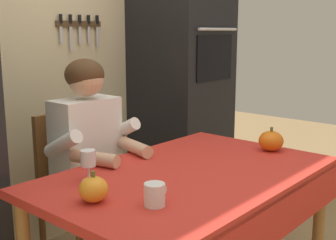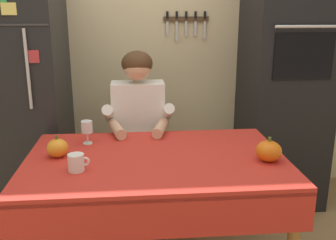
{
  "view_description": "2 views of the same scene",
  "coord_description": "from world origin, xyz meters",
  "px_view_note": "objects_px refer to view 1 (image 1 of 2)",
  "views": [
    {
      "loc": [
        -1.54,
        -1.11,
        1.38
      ],
      "look_at": [
        -0.06,
        0.17,
        0.99
      ],
      "focal_mm": 46.63,
      "sensor_mm": 36.0,
      "label": 1
    },
    {
      "loc": [
        -0.11,
        -1.87,
        1.51
      ],
      "look_at": [
        0.08,
        0.29,
        0.89
      ],
      "focal_mm": 41.51,
      "sensor_mm": 36.0,
      "label": 2
    }
  ],
  "objects_px": {
    "wall_oven": "(182,76)",
    "seated_person": "(94,154)",
    "dining_table": "(192,190)",
    "pumpkin_medium": "(271,141)",
    "chair_behind_person": "(75,185)",
    "wine_glass": "(88,160)",
    "pumpkin_large": "(94,189)",
    "coffee_mug": "(155,194)"
  },
  "relations": [
    {
      "from": "wall_oven",
      "to": "seated_person",
      "type": "bearing_deg",
      "value": -164.28
    },
    {
      "from": "dining_table",
      "to": "pumpkin_medium",
      "type": "distance_m",
      "value": 0.61
    },
    {
      "from": "chair_behind_person",
      "to": "seated_person",
      "type": "distance_m",
      "value": 0.29
    },
    {
      "from": "chair_behind_person",
      "to": "wine_glass",
      "type": "relative_size",
      "value": 6.62
    },
    {
      "from": "wall_oven",
      "to": "pumpkin_medium",
      "type": "distance_m",
      "value": 1.14
    },
    {
      "from": "seated_person",
      "to": "pumpkin_large",
      "type": "height_order",
      "value": "seated_person"
    },
    {
      "from": "wall_oven",
      "to": "pumpkin_medium",
      "type": "relative_size",
      "value": 15.5
    },
    {
      "from": "dining_table",
      "to": "wine_glass",
      "type": "distance_m",
      "value": 0.51
    },
    {
      "from": "chair_behind_person",
      "to": "coffee_mug",
      "type": "relative_size",
      "value": 8.67
    },
    {
      "from": "seated_person",
      "to": "wine_glass",
      "type": "height_order",
      "value": "seated_person"
    },
    {
      "from": "seated_person",
      "to": "coffee_mug",
      "type": "height_order",
      "value": "seated_person"
    },
    {
      "from": "wine_glass",
      "to": "wall_oven",
      "type": "bearing_deg",
      "value": 24.36
    },
    {
      "from": "wall_oven",
      "to": "dining_table",
      "type": "height_order",
      "value": "wall_oven"
    },
    {
      "from": "pumpkin_large",
      "to": "chair_behind_person",
      "type": "bearing_deg",
      "value": 58.39
    },
    {
      "from": "chair_behind_person",
      "to": "pumpkin_large",
      "type": "height_order",
      "value": "chair_behind_person"
    },
    {
      "from": "coffee_mug",
      "to": "wine_glass",
      "type": "xyz_separation_m",
      "value": [
        0.01,
        0.4,
        0.05
      ]
    },
    {
      "from": "dining_table",
      "to": "coffee_mug",
      "type": "distance_m",
      "value": 0.44
    },
    {
      "from": "chair_behind_person",
      "to": "pumpkin_medium",
      "type": "height_order",
      "value": "chair_behind_person"
    },
    {
      "from": "wall_oven",
      "to": "wine_glass",
      "type": "xyz_separation_m",
      "value": [
        -1.44,
        -0.65,
        -0.21
      ]
    },
    {
      "from": "chair_behind_person",
      "to": "coffee_mug",
      "type": "distance_m",
      "value": 1.01
    },
    {
      "from": "chair_behind_person",
      "to": "wine_glass",
      "type": "distance_m",
      "value": 0.69
    },
    {
      "from": "chair_behind_person",
      "to": "pumpkin_large",
      "type": "xyz_separation_m",
      "value": [
        -0.44,
        -0.72,
        0.28
      ]
    },
    {
      "from": "coffee_mug",
      "to": "pumpkin_large",
      "type": "xyz_separation_m",
      "value": [
        -0.13,
        0.2,
        0.01
      ]
    },
    {
      "from": "pumpkin_medium",
      "to": "dining_table",
      "type": "bearing_deg",
      "value": 171.32
    },
    {
      "from": "wall_oven",
      "to": "seated_person",
      "type": "relative_size",
      "value": 1.69
    },
    {
      "from": "coffee_mug",
      "to": "wine_glass",
      "type": "height_order",
      "value": "wine_glass"
    },
    {
      "from": "wall_oven",
      "to": "coffee_mug",
      "type": "relative_size",
      "value": 19.58
    },
    {
      "from": "wine_glass",
      "to": "pumpkin_medium",
      "type": "bearing_deg",
      "value": -20.23
    },
    {
      "from": "wine_glass",
      "to": "pumpkin_medium",
      "type": "xyz_separation_m",
      "value": [
        0.98,
        -0.36,
        -0.04
      ]
    },
    {
      "from": "dining_table",
      "to": "wine_glass",
      "type": "xyz_separation_m",
      "value": [
        -0.39,
        0.27,
        0.18
      ]
    },
    {
      "from": "seated_person",
      "to": "chair_behind_person",
      "type": "bearing_deg",
      "value": 90.0
    },
    {
      "from": "wall_oven",
      "to": "chair_behind_person",
      "type": "height_order",
      "value": "wall_oven"
    },
    {
      "from": "dining_table",
      "to": "pumpkin_medium",
      "type": "height_order",
      "value": "pumpkin_medium"
    },
    {
      "from": "chair_behind_person",
      "to": "pumpkin_large",
      "type": "distance_m",
      "value": 0.89
    },
    {
      "from": "wall_oven",
      "to": "dining_table",
      "type": "bearing_deg",
      "value": -138.69
    },
    {
      "from": "chair_behind_person",
      "to": "wall_oven",
      "type": "bearing_deg",
      "value": 6.55
    },
    {
      "from": "dining_table",
      "to": "pumpkin_large",
      "type": "distance_m",
      "value": 0.55
    },
    {
      "from": "chair_behind_person",
      "to": "wine_glass",
      "type": "bearing_deg",
      "value": -120.49
    },
    {
      "from": "seated_person",
      "to": "dining_table",
      "type": "bearing_deg",
      "value": -82.17
    },
    {
      "from": "wall_oven",
      "to": "seated_person",
      "type": "distance_m",
      "value": 1.22
    },
    {
      "from": "coffee_mug",
      "to": "pumpkin_large",
      "type": "height_order",
      "value": "pumpkin_large"
    },
    {
      "from": "pumpkin_large",
      "to": "wine_glass",
      "type": "bearing_deg",
      "value": 55.58
    }
  ]
}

